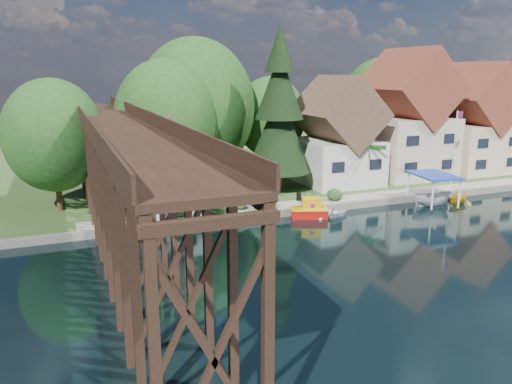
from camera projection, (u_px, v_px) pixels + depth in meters
ground at (364, 242)px, 35.56m from camera, size 140.00×140.00×0.00m
bank at (220, 161)px, 66.22m from camera, size 140.00×52.00×0.50m
seawall at (352, 205)px, 44.16m from camera, size 60.00×0.40×0.62m
promenade at (363, 197)px, 46.00m from camera, size 50.00×2.60×0.06m
trestle_bridge at (120, 171)px, 33.23m from camera, size 4.12×44.18×9.30m
house_left at (337, 138)px, 51.33m from camera, size 7.64×8.64×11.02m
house_center at (406, 122)px, 54.71m from camera, size 8.65×9.18×13.89m
house_right at (472, 125)px, 57.65m from camera, size 8.15×8.64×12.45m
shed at (167, 165)px, 43.81m from camera, size 5.09×5.40×7.85m
bg_trees at (263, 115)px, 53.41m from camera, size 49.90×13.30×10.57m
shrubs at (256, 201)px, 41.98m from camera, size 15.76×2.47×1.70m
conifer at (279, 113)px, 47.22m from camera, size 6.32×6.32×15.57m
palm_tree at (368, 148)px, 48.53m from camera, size 3.50×3.50×4.68m
flagpole at (455, 141)px, 48.54m from camera, size 1.15×0.47×7.73m
tugboat at (310, 210)px, 41.42m from camera, size 3.42×2.61×2.20m
boat_white_a at (328, 212)px, 41.93m from camera, size 3.85×3.06×0.72m
boat_canopy at (433, 193)px, 44.72m from camera, size 3.86×5.00×2.95m
boat_yellow at (459, 196)px, 45.86m from camera, size 3.29×3.03×1.45m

